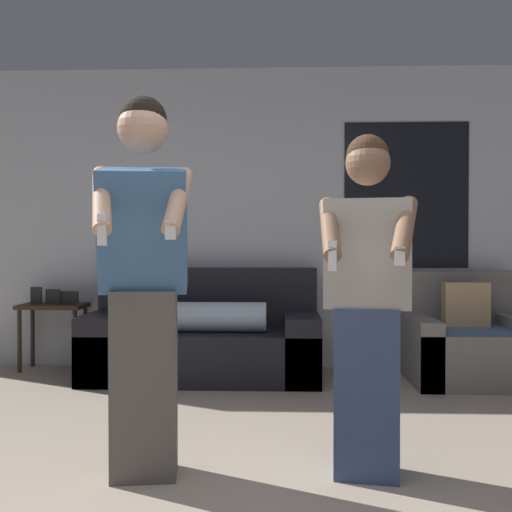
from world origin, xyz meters
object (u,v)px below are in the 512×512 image
Objects in this scene: person_right at (367,303)px; couch at (204,340)px; side_table at (53,314)px; person_left at (144,281)px; armchair at (466,344)px.

couch is at bearing 116.20° from person_right.
person_left is at bearing -60.62° from side_table.
side_table is 0.41× the size of person_left.
armchair reaches higher than side_table.
armchair is 3.11m from person_left.
couch is at bearing 178.90° from armchair.
armchair is at bearing 44.93° from person_left.
person_right is at bearing -44.30° from side_table.
person_right is (1.05, -2.13, 0.51)m from couch.
person_right reaches higher than armchair.
person_left is (-0.01, -2.19, 0.62)m from couch.
couch is 1.40m from side_table.
couch reaches higher than armchair.
couch is 2.42m from person_right.
person_right is at bearing -63.80° from couch.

